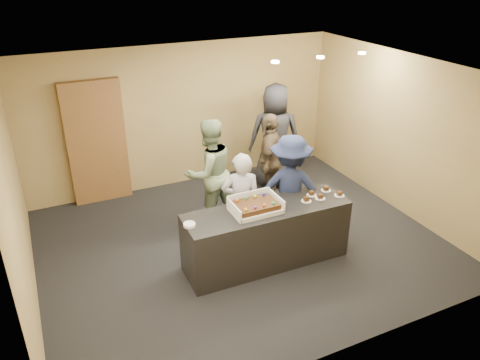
% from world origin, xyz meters
% --- Properties ---
extents(room, '(6.04, 6.00, 2.70)m').
position_xyz_m(room, '(0.00, 0.00, 1.35)').
color(room, black).
rests_on(room, ground).
extents(serving_counter, '(2.41, 0.74, 0.90)m').
position_xyz_m(serving_counter, '(0.13, -0.60, 0.45)').
color(serving_counter, black).
rests_on(serving_counter, floor).
extents(storage_cabinet, '(1.01, 0.15, 2.23)m').
position_xyz_m(storage_cabinet, '(-1.67, 2.41, 1.11)').
color(storage_cabinet, brown).
rests_on(storage_cabinet, floor).
extents(cake_box, '(0.68, 0.47, 0.20)m').
position_xyz_m(cake_box, '(-0.05, -0.58, 0.95)').
color(cake_box, white).
rests_on(cake_box, serving_counter).
extents(sheet_cake, '(0.58, 0.40, 0.11)m').
position_xyz_m(sheet_cake, '(-0.05, -0.60, 1.00)').
color(sheet_cake, '#3B1F0D').
rests_on(sheet_cake, cake_box).
extents(plate_stack, '(0.16, 0.16, 0.04)m').
position_xyz_m(plate_stack, '(-1.02, -0.59, 0.92)').
color(plate_stack, white).
rests_on(plate_stack, serving_counter).
extents(slice_a, '(0.15, 0.15, 0.07)m').
position_xyz_m(slice_a, '(0.74, -0.66, 0.92)').
color(slice_a, white).
rests_on(slice_a, serving_counter).
extents(slice_b, '(0.15, 0.15, 0.07)m').
position_xyz_m(slice_b, '(0.91, -0.53, 0.92)').
color(slice_b, white).
rests_on(slice_b, serving_counter).
extents(slice_c, '(0.15, 0.15, 0.07)m').
position_xyz_m(slice_c, '(0.97, -0.67, 0.92)').
color(slice_c, white).
rests_on(slice_c, serving_counter).
extents(slice_d, '(0.15, 0.15, 0.07)m').
position_xyz_m(slice_d, '(1.19, -0.50, 0.92)').
color(slice_d, white).
rests_on(slice_d, serving_counter).
extents(slice_e, '(0.15, 0.15, 0.07)m').
position_xyz_m(slice_e, '(1.27, -0.72, 0.92)').
color(slice_e, white).
rests_on(slice_e, serving_counter).
extents(person_server_grey, '(0.68, 0.57, 1.60)m').
position_xyz_m(person_server_grey, '(-0.06, -0.15, 0.80)').
color(person_server_grey, '#AEAEB4').
rests_on(person_server_grey, floor).
extents(person_sage_man, '(1.00, 0.84, 1.81)m').
position_xyz_m(person_sage_man, '(-0.17, 0.83, 0.91)').
color(person_sage_man, gray).
rests_on(person_sage_man, floor).
extents(person_navy_man, '(1.29, 1.09, 1.73)m').
position_xyz_m(person_navy_man, '(0.76, -0.15, 0.87)').
color(person_navy_man, '#1C2443').
rests_on(person_navy_man, floor).
extents(person_brown_extra, '(0.94, 1.05, 1.71)m').
position_xyz_m(person_brown_extra, '(1.02, 0.97, 0.85)').
color(person_brown_extra, brown).
rests_on(person_brown_extra, floor).
extents(person_dark_suit, '(1.15, 0.98, 2.00)m').
position_xyz_m(person_dark_suit, '(1.48, 1.64, 1.00)').
color(person_dark_suit, '#232328').
rests_on(person_dark_suit, floor).
extents(ceiling_spotlights, '(1.72, 0.12, 0.03)m').
position_xyz_m(ceiling_spotlights, '(1.60, 0.50, 2.67)').
color(ceiling_spotlights, '#FFEAC6').
rests_on(ceiling_spotlights, ceiling).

